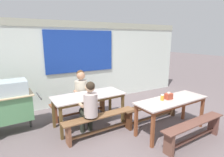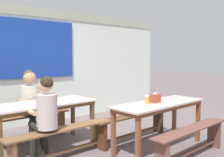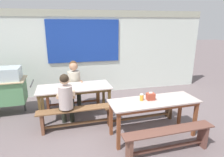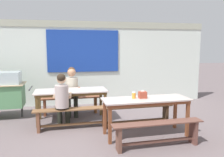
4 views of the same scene
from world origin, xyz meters
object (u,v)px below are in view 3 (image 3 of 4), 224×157
at_px(bench_near_back, 141,109).
at_px(person_left_back_turned, 66,98).
at_px(bench_near_front, 168,138).
at_px(dining_table_far, 75,90).
at_px(tissue_box, 151,96).
at_px(condiment_jar, 142,97).
at_px(bench_far_back, 73,96).
at_px(bench_far_front, 78,115).
at_px(dining_table_near, 154,104).
at_px(person_center_facing, 74,81).

xyz_separation_m(bench_near_back, person_left_back_turned, (-1.66, 0.12, 0.40)).
relative_size(bench_near_front, person_left_back_turned, 1.36).
relative_size(dining_table_far, bench_near_back, 1.00).
height_order(tissue_box, condiment_jar, tissue_box).
height_order(bench_far_back, bench_far_front, same).
bearing_deg(bench_near_back, person_left_back_turned, 176.03).
relative_size(bench_near_back, bench_near_front, 1.02).
bearing_deg(dining_table_near, tissue_box, 138.05).
height_order(bench_far_back, person_left_back_turned, person_left_back_turned).
relative_size(dining_table_far, bench_far_back, 1.09).
relative_size(bench_far_back, bench_near_front, 0.94).
bearing_deg(tissue_box, dining_table_near, -41.95).
height_order(dining_table_near, person_center_facing, person_center_facing).
bearing_deg(dining_table_far, bench_far_front, -87.84).
height_order(dining_table_far, bench_far_front, dining_table_far).
height_order(bench_near_back, person_left_back_turned, person_left_back_turned).
bearing_deg(person_center_facing, dining_table_far, -92.32).
relative_size(dining_table_near, bench_far_front, 1.05).
distance_m(dining_table_far, person_center_facing, 0.53).
bearing_deg(tissue_box, condiment_jar, 176.38).
bearing_deg(person_center_facing, bench_far_front, -89.95).
xyz_separation_m(dining_table_far, bench_far_front, (0.02, -0.59, -0.39)).
height_order(dining_table_far, dining_table_near, same).
xyz_separation_m(dining_table_far, bench_far_back, (-0.02, 0.59, -0.38)).
distance_m(person_center_facing, tissue_box, 2.21).
relative_size(bench_far_back, person_left_back_turned, 1.28).
height_order(bench_near_back, condiment_jar, condiment_jar).
bearing_deg(person_left_back_turned, person_center_facing, 77.93).
distance_m(bench_far_front, person_center_facing, 1.20).
bearing_deg(dining_table_near, bench_near_back, 92.48).
bearing_deg(bench_near_front, bench_near_back, 92.48).
bearing_deg(person_left_back_turned, bench_far_front, -17.68).
distance_m(bench_far_back, tissue_box, 2.34).
distance_m(person_center_facing, condiment_jar, 2.09).
bearing_deg(bench_near_front, dining_table_near, 92.48).
height_order(bench_far_back, bench_near_back, same).
distance_m(bench_near_back, person_left_back_turned, 1.72).
relative_size(dining_table_far, bench_far_front, 1.02).
bearing_deg(condiment_jar, bench_far_back, 125.98).
bearing_deg(condiment_jar, bench_far_front, 155.00).
distance_m(tissue_box, condiment_jar, 0.18).
relative_size(bench_far_front, bench_near_front, 1.01).
bearing_deg(bench_near_front, person_left_back_turned, 142.95).
relative_size(bench_near_front, person_center_facing, 1.32).
height_order(dining_table_far, person_center_facing, person_center_facing).
bearing_deg(person_center_facing, bench_near_back, -38.80).
bearing_deg(bench_far_front, person_center_facing, 90.05).
xyz_separation_m(dining_table_far, tissue_box, (1.43, -1.17, 0.15)).
distance_m(bench_far_back, bench_far_front, 1.18).
xyz_separation_m(person_center_facing, tissue_box, (1.41, -1.70, 0.10)).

